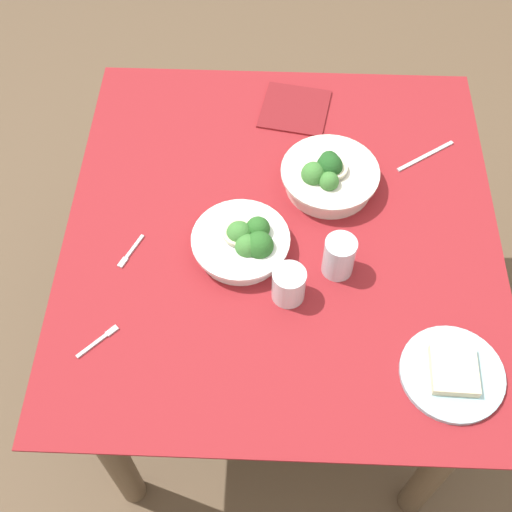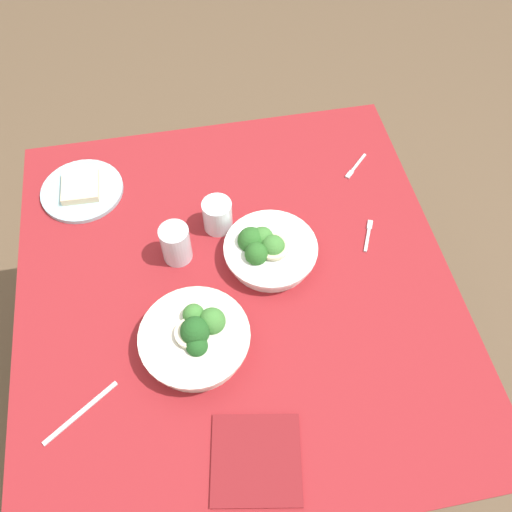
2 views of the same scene
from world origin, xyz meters
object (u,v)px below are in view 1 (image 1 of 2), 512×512
broccoli_bowl_near (244,242)px  bread_side_plate (453,373)px  napkin_folded_upper (295,109)px  broccoli_bowl_far (328,176)px  water_glass_side (289,285)px  water_glass_center (339,256)px  fork_by_far_bowl (99,340)px  fork_by_near_bowl (130,253)px  table_knife_left (426,156)px

broccoli_bowl_near → bread_side_plate: broccoli_bowl_near is taller
napkin_folded_upper → broccoli_bowl_far: bearing=17.2°
broccoli_bowl_near → napkin_folded_upper: size_ratio=1.28×
bread_side_plate → water_glass_side: water_glass_side is taller
broccoli_bowl_far → water_glass_center: same height
broccoli_bowl_near → napkin_folded_upper: 0.49m
bread_side_plate → water_glass_center: (-0.25, -0.23, 0.04)m
water_glass_center → broccoli_bowl_near: bearing=-101.7°
water_glass_center → napkin_folded_upper: size_ratio=0.58×
water_glass_side → fork_by_far_bowl: 0.43m
broccoli_bowl_near → fork_by_near_bowl: bearing=-85.9°
fork_by_far_bowl → napkin_folded_upper: (-0.72, 0.42, 0.00)m
fork_by_far_bowl → fork_by_near_bowl: bearing=36.5°
water_glass_center → bread_side_plate: bearing=42.3°
bread_side_plate → fork_by_far_bowl: 0.75m
napkin_folded_upper → fork_by_far_bowl: bearing=-30.1°
broccoli_bowl_far → table_knife_left: (-0.11, 0.26, -0.03)m
fork_by_far_bowl → table_knife_left: bearing=-8.7°
bread_side_plate → broccoli_bowl_near: bearing=-123.7°
fork_by_near_bowl → bread_side_plate: bearing=93.4°
table_knife_left → napkin_folded_upper: napkin_folded_upper is taller
broccoli_bowl_far → water_glass_side: broccoli_bowl_far is taller
water_glass_center → fork_by_near_bowl: 0.49m
water_glass_center → water_glass_side: size_ratio=1.19×
broccoli_bowl_near → fork_by_far_bowl: size_ratio=2.78×
bread_side_plate → fork_by_far_bowl: (-0.05, -0.75, -0.01)m
water_glass_center → fork_by_far_bowl: size_ratio=1.26×
table_knife_left → napkin_folded_upper: size_ratio=1.02×
water_glass_side → fork_by_far_bowl: size_ratio=1.06×
table_knife_left → broccoli_bowl_near: bearing=-0.2°
fork_by_near_bowl → broccoli_bowl_far: bearing=140.3°
bread_side_plate → table_knife_left: size_ratio=1.19×
water_glass_side → table_knife_left: bearing=140.6°
water_glass_side → table_knife_left: water_glass_side is taller
broccoli_bowl_near → table_knife_left: bearing=124.3°
fork_by_far_bowl → fork_by_near_bowl: (-0.23, 0.03, 0.00)m
bread_side_plate → fork_by_near_bowl: bread_side_plate is taller
broccoli_bowl_near → fork_by_near_bowl: broccoli_bowl_near is taller
water_glass_side → fork_by_near_bowl: 0.39m
water_glass_side → napkin_folded_upper: water_glass_side is taller
broccoli_bowl_near → water_glass_side: water_glass_side is taller
fork_by_near_bowl → napkin_folded_upper: bearing=166.8°
bread_side_plate → table_knife_left: bearing=179.1°
water_glass_center → napkin_folded_upper: bearing=-169.1°
bread_side_plate → fork_by_far_bowl: size_ratio=2.65×
broccoli_bowl_far → napkin_folded_upper: 0.28m
water_glass_center → table_knife_left: 0.43m
water_glass_center → fork_by_near_bowl: water_glass_center is taller
water_glass_side → broccoli_bowl_near: bearing=-138.6°
water_glass_side → fork_by_far_bowl: water_glass_side is taller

